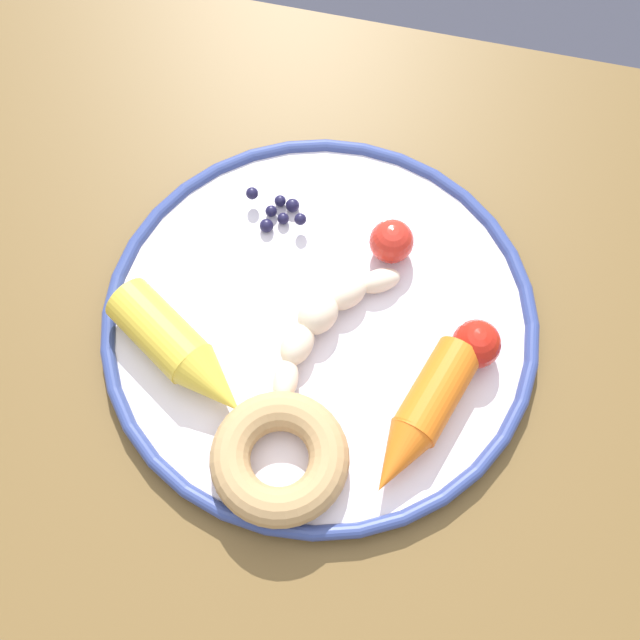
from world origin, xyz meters
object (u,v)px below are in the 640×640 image
Objects in this scene: dining_table at (271,411)px; carrot_orange at (421,417)px; carrot_yellow at (181,352)px; donut at (280,458)px; plate at (320,321)px; banana at (324,320)px; tomato_mid at (392,241)px; blueberry_pile at (278,211)px; tomato_near at (476,344)px.

dining_table is 7.68× the size of carrot_orange.
carrot_yellow reaches higher than donut.
banana is at bearing 131.04° from plate.
plate is at bearing 59.93° from tomato_mid.
plate is 0.11m from blueberry_pile.
dining_table is 17.49× the size of blueberry_pile.
tomato_mid is (-0.10, 0.01, 0.01)m from blueberry_pile.
carrot_orange is at bearing 65.42° from tomato_near.
banana reaches higher than dining_table.
dining_table is 7.75× the size of carrot_yellow.
dining_table is at bearing -167.40° from carrot_yellow.
blueberry_pile is (0.15, -0.16, -0.01)m from carrot_orange.
donut is 0.21m from tomato_mid.
donut is 2.83× the size of tomato_mid.
carrot_yellow is 3.49× the size of tomato_near.
plate is 0.13m from tomato_near.
carrot_yellow is at bearing 14.88° from tomato_near.
donut is at bearing 43.86° from tomato_near.
carrot_orange is 0.11m from donut.
tomato_near is (-0.13, 0.00, 0.02)m from plate.
carrot_yellow reaches higher than banana.
blueberry_pile is (0.06, -0.09, -0.00)m from banana.
dining_table is at bearing 15.73° from tomato_near.
donut is at bearing 77.15° from tomato_mid.
banana is at bearing 123.34° from blueberry_pile.
blueberry_pile is at bearing -56.66° from banana.
carrot_orange is at bearing 109.50° from tomato_mid.
dining_table is 2.94× the size of plate.
blueberry_pile is at bearing -75.46° from donut.
donut reaches higher than dining_table.
dining_table is 0.19m from blueberry_pile.
carrot_yellow is 1.30× the size of donut.
carrot_yellow is 0.23m from tomato_near.
carrot_orange is 1.31× the size of donut.
tomato_near reaches higher than banana.
plate is 2.64× the size of carrot_yellow.
dining_table is at bearing 98.97° from blueberry_pile.
banana is 1.02× the size of carrot_yellow.
carrot_orange reaches higher than plate.
dining_table is 28.42× the size of tomato_mid.
banana is 1.32× the size of donut.
plate is 5.94× the size of blueberry_pile.
tomato_mid is at bearing 172.27° from blueberry_pile.
blueberry_pile is at bearing -26.16° from tomato_near.
carrot_orange is 1.01× the size of carrot_yellow.
carrot_yellow reaches higher than tomato_mid.
blueberry_pile is (-0.04, -0.15, -0.01)m from carrot_yellow.
banana is 0.12m from tomato_near.
banana is at bearing -35.60° from carrot_orange.
carrot_orange is 0.19m from carrot_yellow.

